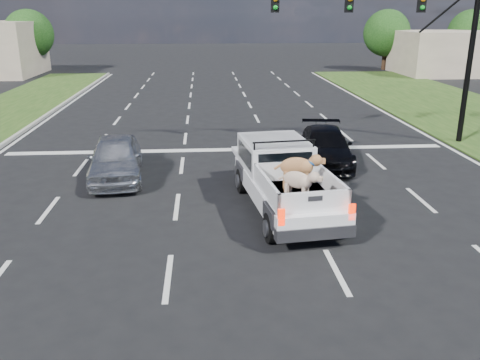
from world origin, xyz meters
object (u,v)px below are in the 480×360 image
at_px(silver_sedan, 116,158).
at_px(black_coupe, 325,147).
at_px(traffic_signal, 414,24).
at_px(pickup_truck, 284,178).

height_order(silver_sedan, black_coupe, silver_sedan).
xyz_separation_m(traffic_signal, silver_sedan, (-11.00, -3.84, -4.03)).
bearing_deg(silver_sedan, black_coupe, 3.78).
bearing_deg(silver_sedan, pickup_truck, -37.41).
bearing_deg(black_coupe, silver_sedan, -162.66).
xyz_separation_m(traffic_signal, pickup_truck, (-6.02, -6.87, -3.82)).
bearing_deg(pickup_truck, black_coupe, 56.31).
relative_size(pickup_truck, silver_sedan, 1.31).
xyz_separation_m(traffic_signal, black_coupe, (-3.85, -2.60, -4.11)).
xyz_separation_m(pickup_truck, black_coupe, (2.17, 4.27, -0.29)).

